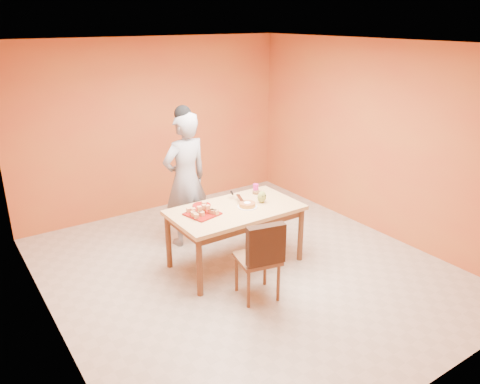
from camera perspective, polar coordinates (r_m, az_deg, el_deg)
floor at (r=5.94m, az=0.62°, el=-9.35°), size 5.00×5.00×0.00m
ceiling at (r=5.15m, az=0.74°, el=17.64°), size 5.00×5.00×0.00m
wall_back at (r=7.51m, az=-10.38°, el=7.86°), size 4.50×0.00×4.50m
wall_left at (r=4.57m, az=-23.16°, el=-1.85°), size 0.00×5.00×5.00m
wall_right at (r=6.89m, az=16.33°, el=6.20°), size 0.00×5.00×5.00m
dining_table at (r=5.78m, az=-0.57°, el=-2.86°), size 1.60×0.90×0.76m
dining_chair at (r=5.17m, az=2.27°, el=-7.94°), size 0.53×0.60×0.96m
pastry_pile at (r=5.55m, az=-4.63°, el=-2.10°), size 0.31×0.31×0.10m
person at (r=6.30m, az=-6.65°, el=1.51°), size 0.72×0.52×1.84m
pastry_platter at (r=5.57m, az=-4.61°, el=-2.67°), size 0.41×0.41×0.02m
red_dinner_plate at (r=5.83m, az=-4.71°, el=-1.64°), size 0.25×0.25×0.01m
white_cake_plate at (r=5.77m, az=0.89°, el=-1.82°), size 0.30×0.30×0.01m
sponge_cake at (r=5.76m, az=0.89°, el=-1.54°), size 0.25×0.25×0.05m
cake_server at (r=5.89m, az=-0.03°, el=-0.71°), size 0.14×0.25×0.01m
egg_ornament at (r=5.90m, az=2.68°, el=-0.61°), size 0.13×0.10×0.15m
magenta_glass at (r=6.26m, az=1.93°, el=0.50°), size 0.10×0.10×0.11m
checker_tin at (r=6.21m, az=2.01°, el=-0.06°), size 0.12×0.12×0.03m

